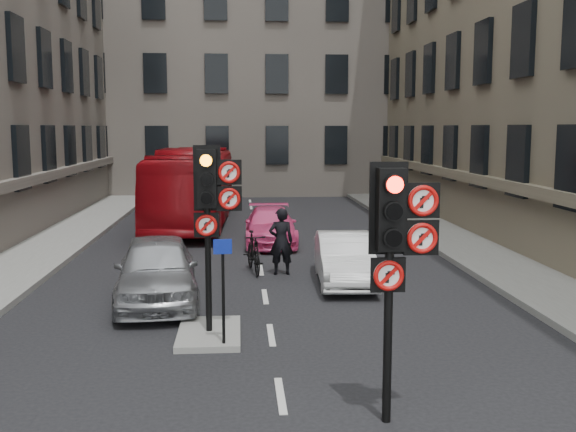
{
  "coord_description": "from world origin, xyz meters",
  "views": [
    {
      "loc": [
        -0.6,
        -7.72,
        4.03
      ],
      "look_at": [
        0.19,
        3.07,
        2.6
      ],
      "focal_mm": 42.0,
      "sensor_mm": 36.0,
      "label": 1
    }
  ],
  "objects": [
    {
      "name": "motorcycle",
      "position": [
        -0.21,
        10.73,
        0.57
      ],
      "size": [
        0.8,
        1.96,
        1.14
      ],
      "primitive_type": "imported",
      "rotation": [
        0.0,
        0.0,
        0.14
      ],
      "color": "black",
      "rests_on": "ground"
    },
    {
      "name": "signal_near",
      "position": [
        1.49,
        0.99,
        2.58
      ],
      "size": [
        0.91,
        0.4,
        3.58
      ],
      "color": "black",
      "rests_on": "ground"
    },
    {
      "name": "pavement_left",
      "position": [
        -7.2,
        12.0,
        0.08
      ],
      "size": [
        3.0,
        50.0,
        0.16
      ],
      "primitive_type": "cube",
      "color": "gray",
      "rests_on": "ground"
    },
    {
      "name": "centre_island",
      "position": [
        -1.2,
        5.0,
        0.06
      ],
      "size": [
        1.2,
        2.0,
        0.12
      ],
      "primitive_type": "cube",
      "color": "gray",
      "rests_on": "ground"
    },
    {
      "name": "car_pink",
      "position": [
        0.48,
        15.32,
        0.62
      ],
      "size": [
        1.8,
        4.3,
        1.24
      ],
      "primitive_type": "imported",
      "rotation": [
        0.0,
        0.0,
        -0.01
      ],
      "color": "#E84486",
      "rests_on": "ground"
    },
    {
      "name": "building_far",
      "position": [
        0.0,
        38.0,
        10.0
      ],
      "size": [
        30.0,
        14.0,
        20.0
      ],
      "primitive_type": "cube",
      "color": "slate",
      "rests_on": "ground"
    },
    {
      "name": "signal_far",
      "position": [
        -1.11,
        4.99,
        2.7
      ],
      "size": [
        0.91,
        0.4,
        3.58
      ],
      "color": "black",
      "rests_on": "centre_island"
    },
    {
      "name": "info_sign",
      "position": [
        -0.9,
        4.18,
        1.37
      ],
      "size": [
        0.33,
        0.11,
        1.93
      ],
      "rotation": [
        0.0,
        0.0,
        0.07
      ],
      "color": "black",
      "rests_on": "centre_island"
    },
    {
      "name": "car_white",
      "position": [
        2.12,
        9.26,
        0.65
      ],
      "size": [
        1.57,
        3.99,
        1.29
      ],
      "primitive_type": "imported",
      "rotation": [
        0.0,
        0.0,
        -0.05
      ],
      "color": "silver",
      "rests_on": "ground"
    },
    {
      "name": "bus_red",
      "position": [
        -2.5,
        20.31,
        1.59
      ],
      "size": [
        3.09,
        11.48,
        3.17
      ],
      "primitive_type": "imported",
      "rotation": [
        0.0,
        0.0,
        -0.04
      ],
      "color": "maroon",
      "rests_on": "ground"
    },
    {
      "name": "motorcyclist",
      "position": [
        0.54,
        10.42,
        0.92
      ],
      "size": [
        0.7,
        0.48,
        1.85
      ],
      "primitive_type": "imported",
      "rotation": [
        0.0,
        0.0,
        3.2
      ],
      "color": "black",
      "rests_on": "ground"
    },
    {
      "name": "car_silver",
      "position": [
        -2.5,
        7.63,
        0.77
      ],
      "size": [
        2.29,
        4.71,
        1.55
      ],
      "primitive_type": "imported",
      "rotation": [
        0.0,
        0.0,
        0.1
      ],
      "color": "#919498",
      "rests_on": "ground"
    },
    {
      "name": "pavement_right",
      "position": [
        7.2,
        12.0,
        0.08
      ],
      "size": [
        3.0,
        50.0,
        0.16
      ],
      "primitive_type": "cube",
      "color": "gray",
      "rests_on": "ground"
    }
  ]
}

